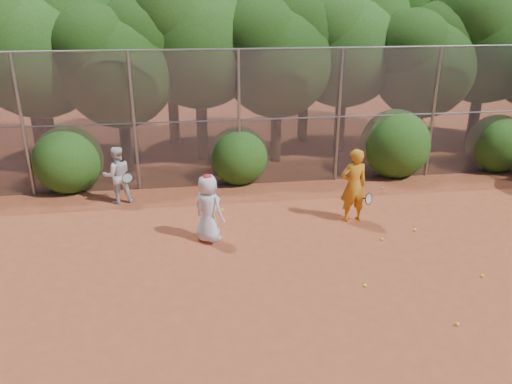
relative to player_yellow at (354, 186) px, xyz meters
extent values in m
plane|color=brown|center=(-1.53, -2.97, -0.95)|extent=(80.00, 80.00, 0.00)
cylinder|color=gray|center=(-8.53, 3.03, 1.05)|extent=(0.09, 0.09, 4.00)
cylinder|color=gray|center=(-5.53, 3.03, 1.05)|extent=(0.09, 0.09, 4.00)
cylinder|color=gray|center=(-2.53, 3.03, 1.05)|extent=(0.09, 0.09, 4.00)
cylinder|color=gray|center=(0.47, 3.03, 1.05)|extent=(0.09, 0.09, 4.00)
cylinder|color=gray|center=(3.47, 3.03, 1.05)|extent=(0.09, 0.09, 4.00)
cylinder|color=gray|center=(-1.53, 3.03, 3.05)|extent=(20.00, 0.05, 0.05)
cylinder|color=gray|center=(-1.53, 3.03, 1.05)|extent=(20.00, 0.04, 0.04)
cube|color=slate|center=(-1.53, 3.03, 1.05)|extent=(20.00, 0.02, 4.00)
cylinder|color=black|center=(-8.53, 5.53, 0.31)|extent=(0.38, 0.38, 2.52)
sphere|color=#1C4611|center=(-8.53, 5.53, 2.78)|extent=(4.03, 4.03, 4.03)
sphere|color=#1C4611|center=(-7.72, 5.93, 3.79)|extent=(3.23, 3.23, 3.23)
sphere|color=#1C4611|center=(-9.23, 5.23, 3.59)|extent=(3.02, 3.02, 3.02)
cylinder|color=black|center=(-6.03, 4.83, 0.13)|extent=(0.36, 0.36, 2.17)
sphere|color=black|center=(-6.03, 4.83, 2.26)|extent=(3.47, 3.47, 3.47)
sphere|color=black|center=(-5.33, 5.18, 3.13)|extent=(2.78, 2.78, 2.78)
sphere|color=black|center=(-6.64, 4.57, 2.96)|extent=(2.60, 2.60, 2.60)
cylinder|color=black|center=(-3.53, 5.83, 0.38)|extent=(0.39, 0.39, 2.66)
sphere|color=#1C4611|center=(-3.53, 5.83, 2.99)|extent=(4.26, 4.26, 4.26)
sphere|color=#1C4611|center=(-2.68, 6.25, 4.05)|extent=(3.40, 3.40, 3.40)
sphere|color=#1C4611|center=(-4.27, 5.51, 3.84)|extent=(3.19, 3.19, 3.19)
cylinder|color=black|center=(-1.03, 5.23, 0.19)|extent=(0.37, 0.37, 2.27)
sphere|color=black|center=(-1.03, 5.23, 2.42)|extent=(3.64, 3.64, 3.64)
sphere|color=black|center=(-0.30, 5.59, 3.33)|extent=(2.91, 2.91, 2.91)
sphere|color=black|center=(-1.67, 4.96, 3.14)|extent=(2.73, 2.73, 2.73)
cylinder|color=black|center=(1.47, 6.03, 0.27)|extent=(0.38, 0.38, 2.45)
sphere|color=#1C4611|center=(1.47, 6.03, 2.68)|extent=(3.92, 3.92, 3.92)
sphere|color=#1C4611|center=(2.25, 6.42, 3.66)|extent=(3.14, 3.14, 3.14)
sphere|color=#1C4611|center=(0.78, 5.74, 3.46)|extent=(2.94, 2.94, 2.94)
cylinder|color=black|center=(3.97, 5.03, 0.10)|extent=(0.36, 0.36, 2.10)
sphere|color=black|center=(3.97, 5.03, 2.16)|extent=(3.36, 3.36, 3.36)
sphere|color=black|center=(4.64, 5.37, 3.00)|extent=(2.69, 2.69, 2.69)
sphere|color=black|center=(3.38, 4.78, 2.83)|extent=(2.52, 2.52, 2.52)
cylinder|color=black|center=(6.47, 5.63, 0.34)|extent=(0.39, 0.39, 2.59)
sphere|color=#1C4611|center=(6.47, 5.63, 2.88)|extent=(4.14, 4.14, 4.14)
sphere|color=#1C4611|center=(7.30, 6.04, 3.92)|extent=(3.32, 3.32, 3.32)
sphere|color=#1C4611|center=(5.75, 5.32, 3.71)|extent=(3.11, 3.11, 3.11)
cylinder|color=black|center=(-9.53, 7.83, 0.36)|extent=(0.39, 0.39, 2.62)
sphere|color=#1C4611|center=(-9.53, 7.83, 2.93)|extent=(4.20, 4.20, 4.20)
sphere|color=#1C4611|center=(-8.69, 8.25, 3.98)|extent=(3.36, 3.36, 3.36)
cylinder|color=black|center=(-4.53, 8.03, 0.45)|extent=(0.40, 0.40, 2.80)
sphere|color=#1C4611|center=(-4.53, 8.03, 3.19)|extent=(4.48, 4.48, 4.48)
sphere|color=#1C4611|center=(-5.31, 7.69, 4.09)|extent=(3.36, 3.36, 3.36)
cylinder|color=black|center=(0.47, 7.63, 0.31)|extent=(0.38, 0.38, 2.52)
sphere|color=#1C4611|center=(0.47, 7.63, 2.78)|extent=(4.03, 4.03, 4.03)
sphere|color=#1C4611|center=(1.28, 8.03, 3.79)|extent=(3.23, 3.23, 3.23)
sphere|color=#1C4611|center=(-0.23, 7.33, 3.59)|extent=(3.02, 3.02, 3.02)
cylinder|color=black|center=(4.97, 8.23, 0.41)|extent=(0.40, 0.40, 2.73)
sphere|color=#1C4611|center=(4.97, 8.23, 3.09)|extent=(4.37, 4.37, 4.37)
sphere|color=#1C4611|center=(5.84, 8.67, 4.18)|extent=(3.49, 3.49, 3.49)
sphere|color=#1C4611|center=(4.21, 7.90, 3.96)|extent=(3.28, 3.28, 3.28)
sphere|color=#1C4611|center=(-7.53, 3.33, 0.05)|extent=(2.00, 2.00, 2.00)
sphere|color=#1C4611|center=(-2.53, 3.33, -0.05)|extent=(1.80, 1.80, 1.80)
sphere|color=#1C4611|center=(2.47, 3.33, 0.15)|extent=(2.20, 2.20, 2.20)
sphere|color=#1C4611|center=(5.97, 3.33, 0.00)|extent=(1.90, 1.90, 1.90)
imported|color=orange|center=(0.00, 0.00, 0.00)|extent=(0.74, 0.52, 1.90)
torus|color=black|center=(0.35, -0.20, -0.30)|extent=(0.29, 0.25, 0.30)
cylinder|color=black|center=(0.22, -0.03, -0.34)|extent=(0.19, 0.24, 0.08)
imported|color=silver|center=(-3.66, -0.62, -0.14)|extent=(0.93, 0.91, 1.62)
ellipsoid|color=#B21926|center=(-3.66, -0.62, 0.63)|extent=(0.22, 0.22, 0.13)
sphere|color=yellow|center=(-3.36, -0.82, -0.10)|extent=(0.07, 0.07, 0.07)
imported|color=silver|center=(-6.00, 2.09, -0.15)|extent=(0.90, 0.78, 1.60)
torus|color=black|center=(-5.70, 1.79, -0.15)|extent=(0.33, 0.24, 0.25)
cylinder|color=black|center=(-5.68, 1.96, -0.29)|extent=(0.06, 0.24, 0.20)
sphere|color=yellow|center=(1.34, -0.84, -0.92)|extent=(0.07, 0.07, 0.07)
sphere|color=yellow|center=(0.36, -1.21, -0.92)|extent=(0.07, 0.07, 0.07)
sphere|color=yellow|center=(0.44, -4.52, -0.92)|extent=(0.07, 0.07, 0.07)
sphere|color=yellow|center=(1.77, -3.08, -0.92)|extent=(0.07, 0.07, 0.07)
sphere|color=yellow|center=(-0.72, -3.09, -0.92)|extent=(0.07, 0.07, 0.07)
sphere|color=yellow|center=(1.62, 2.02, -0.92)|extent=(0.07, 0.07, 0.07)
camera|label=1|loc=(-4.05, -11.19, 4.39)|focal=35.00mm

